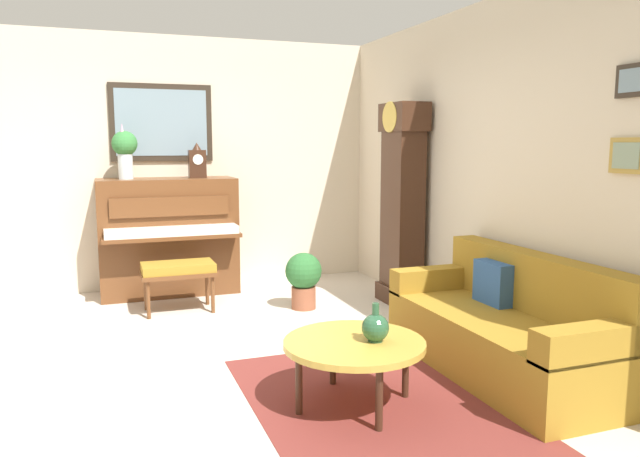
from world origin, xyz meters
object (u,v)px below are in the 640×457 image
object	(u,v)px
grandfather_clock	(402,209)
potted_plant	(304,277)
mantel_clock	(197,162)
flower_vase	(125,149)
couch	(507,329)
green_jug	(375,327)
piano_bench	(178,271)
piano	(169,236)
coffee_table	(354,345)

from	to	relation	value
grandfather_clock	potted_plant	xyz separation A→B (m)	(-0.12, -1.01, -0.64)
mantel_clock	flower_vase	bearing A→B (deg)	-90.04
grandfather_clock	couch	bearing A→B (deg)	-5.43
mantel_clock	green_jug	world-z (taller)	mantel_clock
couch	flower_vase	size ratio (longest dim) A/B	3.28
couch	piano_bench	bearing A→B (deg)	-140.23
piano_bench	grandfather_clock	distance (m)	2.30
mantel_clock	piano	bearing A→B (deg)	-90.50
green_jug	potted_plant	bearing A→B (deg)	172.47
potted_plant	piano_bench	bearing A→B (deg)	-105.02
couch	coffee_table	distance (m)	1.26
grandfather_clock	potted_plant	world-z (taller)	grandfather_clock
piano	grandfather_clock	bearing A→B (deg)	60.73
potted_plant	green_jug	bearing A→B (deg)	-7.53
grandfather_clock	mantel_clock	distance (m)	2.27
potted_plant	coffee_table	bearing A→B (deg)	-10.62
grandfather_clock	mantel_clock	bearing A→B (deg)	-123.37
flower_vase	green_jug	xyz separation A→B (m)	(3.38, 1.28, -1.06)
grandfather_clock	flower_vase	xyz separation A→B (m)	(-1.22, -2.60, 0.60)
piano	flower_vase	world-z (taller)	flower_vase
mantel_clock	grandfather_clock	bearing A→B (deg)	56.63
couch	potted_plant	xyz separation A→B (m)	(-2.09, -0.83, 0.01)
piano_bench	grandfather_clock	size ratio (longest dim) A/B	0.34
coffee_table	potted_plant	world-z (taller)	potted_plant
piano_bench	flower_vase	size ratio (longest dim) A/B	1.21
piano_bench	green_jug	bearing A→B (deg)	18.49
couch	mantel_clock	xyz separation A→B (m)	(-3.18, -1.67, 1.11)
piano_bench	grandfather_clock	world-z (taller)	grandfather_clock
flower_vase	potted_plant	size ratio (longest dim) A/B	1.04
green_jug	couch	bearing A→B (deg)	100.04
piano	potted_plant	world-z (taller)	piano
couch	coffee_table	size ratio (longest dim) A/B	2.16
grandfather_clock	flower_vase	world-z (taller)	grandfather_clock
coffee_table	potted_plant	xyz separation A→B (m)	(-2.23, 0.42, -0.07)
piano_bench	mantel_clock	size ratio (longest dim) A/B	1.84
flower_vase	couch	bearing A→B (deg)	37.11
grandfather_clock	mantel_clock	world-z (taller)	grandfather_clock
piano	green_jug	xyz separation A→B (m)	(3.39, 0.87, -0.13)
piano	grandfather_clock	distance (m)	2.53
piano	couch	xyz separation A→B (m)	(3.19, 2.00, -0.32)
piano_bench	grandfather_clock	bearing A→B (deg)	78.66
flower_vase	green_jug	distance (m)	3.77
piano	coffee_table	size ratio (longest dim) A/B	1.64
mantel_clock	coffee_table	bearing A→B (deg)	7.24
flower_vase	green_jug	bearing A→B (deg)	20.73
piano	piano_bench	size ratio (longest dim) A/B	2.06
piano_bench	potted_plant	size ratio (longest dim) A/B	1.25
piano_bench	coffee_table	bearing A→B (deg)	16.47
potted_plant	flower_vase	bearing A→B (deg)	-124.76
couch	flower_vase	xyz separation A→B (m)	(-3.18, -2.41, 1.25)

